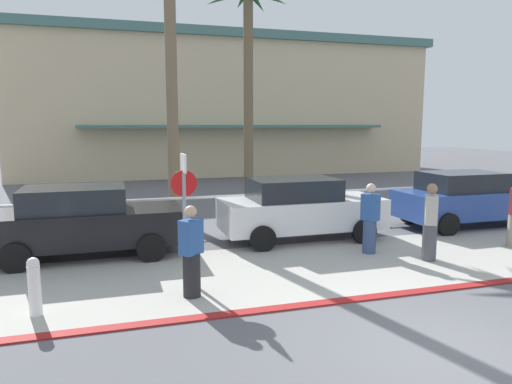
% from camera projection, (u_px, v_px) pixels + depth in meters
% --- Properties ---
extents(ground_plane, '(80.00, 80.00, 0.00)m').
position_uv_depth(ground_plane, '(246.00, 218.00, 15.92)').
color(ground_plane, '#5B5B60').
extents(sidewalk_strip, '(44.00, 4.00, 0.02)m').
position_uv_depth(sidewalk_strip, '(317.00, 267.00, 10.43)').
color(sidewalk_strip, '#ADAAA0').
rests_on(sidewalk_strip, ground).
extents(curb_paint, '(44.00, 0.24, 0.03)m').
position_uv_depth(curb_paint, '(363.00, 298.00, 8.53)').
color(curb_paint, maroon).
rests_on(curb_paint, ground).
extents(building_backdrop, '(25.95, 10.41, 8.56)m').
position_uv_depth(building_backdrop, '(221.00, 107.00, 31.76)').
color(building_backdrop, beige).
rests_on(building_backdrop, ground).
extents(rail_fence, '(21.16, 0.08, 1.04)m').
position_uv_depth(rail_fence, '(259.00, 200.00, 14.38)').
color(rail_fence, white).
rests_on(rail_fence, ground).
extents(stop_sign_bike_lane, '(0.52, 0.56, 2.56)m').
position_uv_depth(stop_sign_bike_lane, '(184.00, 199.00, 9.32)').
color(stop_sign_bike_lane, gray).
rests_on(stop_sign_bike_lane, ground).
extents(bollard_0, '(0.20, 0.20, 1.00)m').
position_uv_depth(bollard_0, '(34.00, 286.00, 7.69)').
color(bollard_0, white).
rests_on(bollard_0, ground).
extents(palm_tree_2, '(3.64, 2.92, 9.64)m').
position_uv_depth(palm_tree_2, '(170.00, 4.00, 14.32)').
color(palm_tree_2, '#756047').
rests_on(palm_tree_2, ground).
extents(palm_tree_3, '(2.93, 3.23, 8.10)m').
position_uv_depth(palm_tree_3, '(248.00, 43.00, 17.16)').
color(palm_tree_3, brown).
rests_on(palm_tree_3, ground).
extents(car_black_1, '(4.40, 2.02, 1.69)m').
position_uv_depth(car_black_1, '(84.00, 221.00, 11.14)').
color(car_black_1, black).
rests_on(car_black_1, ground).
extents(car_white_2, '(4.40, 2.02, 1.69)m').
position_uv_depth(car_white_2, '(300.00, 208.00, 12.83)').
color(car_white_2, white).
rests_on(car_white_2, ground).
extents(car_blue_3, '(4.40, 2.02, 1.69)m').
position_uv_depth(car_blue_3, '(466.00, 199.00, 14.47)').
color(car_blue_3, '#284793').
rests_on(car_blue_3, ground).
extents(pedestrian_0, '(0.44, 0.48, 1.73)m').
position_uv_depth(pedestrian_0, '(370.00, 221.00, 11.41)').
color(pedestrian_0, '#384C7A').
rests_on(pedestrian_0, ground).
extents(pedestrian_2, '(0.44, 0.48, 1.81)m').
position_uv_depth(pedestrian_2, '(430.00, 225.00, 10.79)').
color(pedestrian_2, '#4C4C51').
rests_on(pedestrian_2, ground).
extents(pedestrian_3, '(0.47, 0.45, 1.70)m').
position_uv_depth(pedestrian_3, '(191.00, 255.00, 8.51)').
color(pedestrian_3, '#232326').
rests_on(pedestrian_3, ground).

